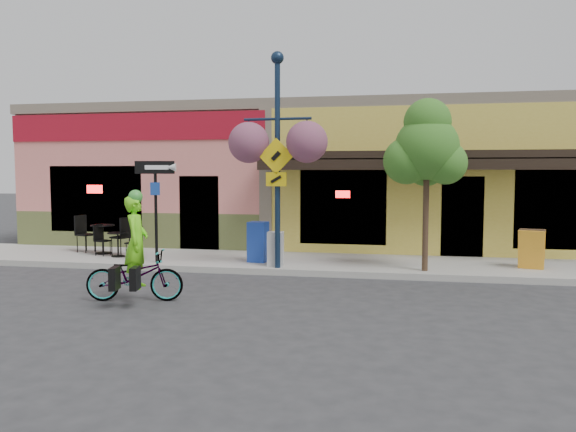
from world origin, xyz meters
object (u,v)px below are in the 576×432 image
(building, at_px, (320,177))
(bicycle, at_px, (135,276))
(cyclist_rider, at_px, (137,255))
(newspaper_box_blue, at_px, (258,242))
(lamp_post, at_px, (278,161))
(one_way_sign, at_px, (156,212))
(street_tree, at_px, (426,184))
(newspaper_box_grey, at_px, (276,249))

(building, bearing_deg, bicycle, -101.95)
(bicycle, bearing_deg, building, -23.48)
(cyclist_rider, bearing_deg, newspaper_box_blue, -29.72)
(newspaper_box_blue, bearing_deg, lamp_post, -42.28)
(building, xyz_separation_m, lamp_post, (-0.08, -6.79, 0.43))
(bicycle, relative_size, cyclist_rider, 1.05)
(building, height_order, lamp_post, lamp_post)
(building, bearing_deg, newspaper_box_blue, -97.12)
(bicycle, relative_size, one_way_sign, 0.71)
(bicycle, distance_m, cyclist_rider, 0.39)
(one_way_sign, bearing_deg, newspaper_box_blue, -2.29)
(newspaper_box_blue, bearing_deg, street_tree, -0.51)
(lamp_post, xyz_separation_m, newspaper_box_grey, (-0.11, 0.27, -2.11))
(lamp_post, bearing_deg, street_tree, 5.93)
(building, bearing_deg, street_tree, -63.10)
(building, distance_m, newspaper_box_blue, 6.26)
(bicycle, xyz_separation_m, street_tree, (5.45, 3.48, 1.66))
(one_way_sign, height_order, newspaper_box_grey, one_way_sign)
(street_tree, bearing_deg, cyclist_rider, -147.19)
(newspaper_box_grey, bearing_deg, lamp_post, -74.49)
(cyclist_rider, xyz_separation_m, lamp_post, (1.99, 3.25, 1.81))
(cyclist_rider, bearing_deg, lamp_post, -43.10)
(newspaper_box_blue, distance_m, street_tree, 4.37)
(newspaper_box_blue, height_order, street_tree, street_tree)
(lamp_post, distance_m, newspaper_box_blue, 2.27)
(lamp_post, relative_size, street_tree, 1.27)
(building, height_order, bicycle, building)
(bicycle, bearing_deg, lamp_post, -43.74)
(one_way_sign, distance_m, newspaper_box_blue, 2.66)
(cyclist_rider, height_order, newspaper_box_grey, cyclist_rider)
(newspaper_box_grey, bearing_deg, newspaper_box_blue, 130.80)
(building, bearing_deg, newspaper_box_grey, -91.65)
(cyclist_rider, distance_m, street_tree, 6.55)
(bicycle, xyz_separation_m, one_way_sign, (-1.12, 3.47, 0.94))
(bicycle, distance_m, street_tree, 6.67)
(one_way_sign, relative_size, street_tree, 0.64)
(one_way_sign, bearing_deg, building, 48.86)
(lamp_post, bearing_deg, cyclist_rider, -119.58)
(newspaper_box_blue, bearing_deg, building, 90.03)
(newspaper_box_grey, bearing_deg, street_tree, -7.08)
(building, xyz_separation_m, street_tree, (3.32, -6.55, -0.12))
(newspaper_box_grey, xyz_separation_m, street_tree, (3.51, -0.03, 1.57))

